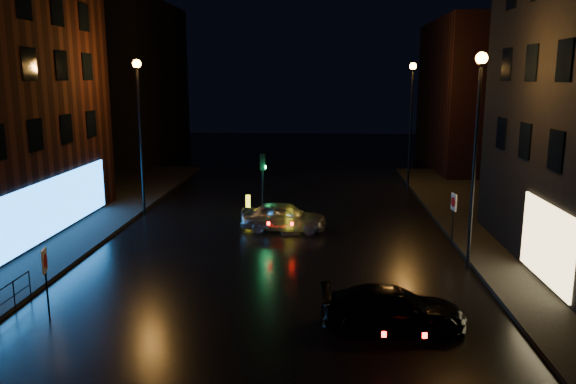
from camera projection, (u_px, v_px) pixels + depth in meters
The scene contains 13 objects.
ground at pixel (255, 330), 16.90m from camera, with size 120.00×120.00×0.00m, color black.
building_far_left at pixel (124, 82), 50.65m from camera, with size 8.00×16.00×14.00m, color black.
building_far_right at pixel (481, 95), 46.10m from camera, with size 8.00×14.00×12.00m, color black.
street_lamp_lfar at pixel (139, 113), 29.93m from camera, with size 0.44×0.44×8.37m.
street_lamp_rnear at pixel (477, 128), 21.19m from camera, with size 0.44×0.44×8.37m.
street_lamp_rfar at pixel (411, 107), 36.83m from camera, with size 0.44×0.44×8.37m.
traffic_signal at pixel (263, 207), 30.56m from camera, with size 1.40×2.40×3.45m.
silver_hatchback at pixel (284, 217), 27.67m from camera, with size 1.68×4.18×1.42m, color #ABADB3.
dark_sedan at pixel (393, 308), 16.89m from camera, with size 1.77×4.35×1.26m, color black.
bollard_near at pixel (289, 227), 27.52m from camera, with size 1.13×1.47×1.15m.
bollard_far at pixel (248, 208), 31.72m from camera, with size 0.77×1.11×0.94m.
road_sign_left at pixel (45, 267), 17.38m from camera, with size 0.19×0.54×2.27m.
road_sign_right at pixel (454, 206), 25.17m from camera, with size 0.14×0.57×2.36m.
Camera 1 is at (1.94, -15.63, 7.47)m, focal length 35.00 mm.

